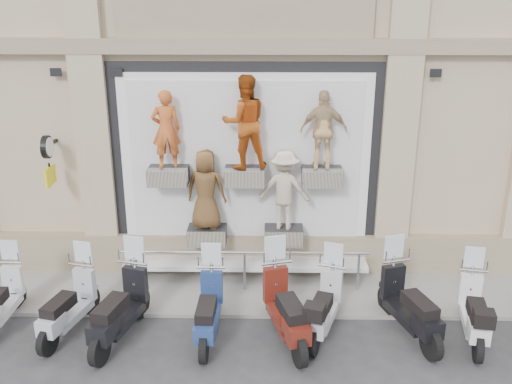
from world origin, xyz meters
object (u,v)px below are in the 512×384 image
at_px(scooter_e, 208,299).
at_px(scooter_f, 286,297).
at_px(clock_sign_bracket, 48,154).
at_px(scooter_c, 67,295).
at_px(scooter_d, 119,297).
at_px(scooter_g, 325,296).
at_px(guard_rail, 245,272).
at_px(scooter_h, 411,294).
at_px(scooter_i, 476,301).

xyz_separation_m(scooter_e, scooter_f, (1.36, -0.04, 0.07)).
height_order(clock_sign_bracket, scooter_c, clock_sign_bracket).
distance_m(scooter_c, scooter_f, 3.87).
bearing_deg(scooter_d, scooter_g, 17.46).
relative_size(clock_sign_bracket, scooter_e, 0.53).
distance_m(guard_rail, scooter_h, 3.34).
bearing_deg(scooter_h, clock_sign_bracket, 146.82).
xyz_separation_m(scooter_f, scooter_g, (0.69, 0.20, -0.09)).
height_order(clock_sign_bracket, scooter_g, clock_sign_bracket).
xyz_separation_m(scooter_e, scooter_h, (3.55, 0.15, 0.05)).
height_order(scooter_d, scooter_g, scooter_d).
bearing_deg(scooter_d, scooter_c, -176.92).
relative_size(clock_sign_bracket, scooter_h, 0.50).
bearing_deg(scooter_e, scooter_i, 2.03).
bearing_deg(scooter_d, scooter_f, 14.37).
relative_size(scooter_e, scooter_h, 0.94).
xyz_separation_m(guard_rail, scooter_g, (1.47, -1.47, 0.30)).
bearing_deg(scooter_h, scooter_g, 162.31).
bearing_deg(scooter_f, clock_sign_bracket, 139.91).
distance_m(scooter_d, scooter_e, 1.54).
distance_m(scooter_e, scooter_i, 4.67).
height_order(scooter_e, scooter_i, scooter_e).
xyz_separation_m(scooter_c, scooter_i, (7.17, -0.07, -0.01)).
relative_size(guard_rail, scooter_c, 2.68).
bearing_deg(scooter_c, scooter_g, 14.71).
height_order(scooter_g, scooter_h, scooter_h).
bearing_deg(scooter_e, scooter_g, 5.90).
bearing_deg(scooter_g, scooter_d, -157.75).
relative_size(scooter_c, scooter_f, 0.90).
height_order(clock_sign_bracket, scooter_h, clock_sign_bracket).
distance_m(scooter_f, scooter_i, 3.31).
height_order(scooter_g, scooter_i, scooter_g).
height_order(scooter_f, scooter_h, scooter_f).
relative_size(scooter_g, scooter_i, 1.01).
height_order(scooter_c, scooter_d, scooter_d).
xyz_separation_m(scooter_d, scooter_f, (2.89, 0.02, 0.01)).
relative_size(guard_rail, scooter_e, 2.63).
bearing_deg(scooter_c, scooter_f, 11.84).
bearing_deg(scooter_g, scooter_f, -145.23).
height_order(guard_rail, scooter_c, scooter_c).
xyz_separation_m(scooter_e, scooter_g, (2.05, 0.16, -0.02)).
bearing_deg(scooter_c, scooter_e, 11.38).
bearing_deg(guard_rail, scooter_e, -109.60).
distance_m(scooter_c, scooter_g, 4.56).
relative_size(scooter_f, scooter_h, 1.03).
xyz_separation_m(guard_rail, scooter_d, (-2.12, -1.69, 0.38)).
bearing_deg(scooter_g, scooter_c, -160.84).
bearing_deg(scooter_d, scooter_i, 14.97).
xyz_separation_m(clock_sign_bracket, scooter_g, (5.37, -1.94, -2.04)).
distance_m(scooter_d, scooter_i, 6.21).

